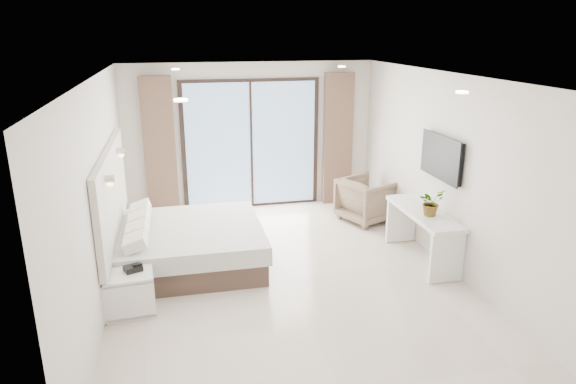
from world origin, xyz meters
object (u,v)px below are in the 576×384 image
Objects in this scene: bed at (188,245)px; nightstand at (130,293)px; armchair at (367,198)px; console_desk at (423,224)px.

bed is 3.45× the size of nightstand.
nightstand is 0.70× the size of armchair.
bed is at bearing 169.78° from console_desk.
armchair is at bearing 26.65° from nightstand.
console_desk is (4.05, 0.60, 0.31)m from nightstand.
armchair is at bearing 96.24° from console_desk.
armchair reaches higher than console_desk.
console_desk is at bearing -10.22° from bed.
armchair is at bearing 19.96° from bed.
nightstand is 0.37× the size of console_desk.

